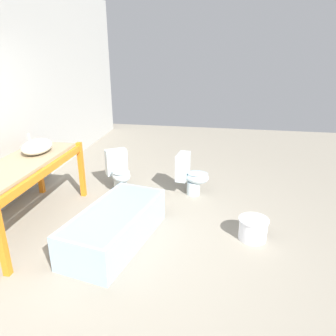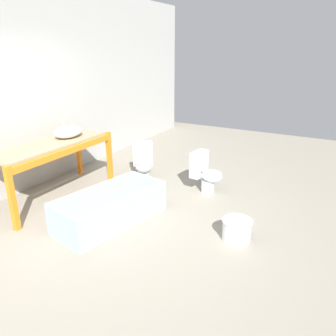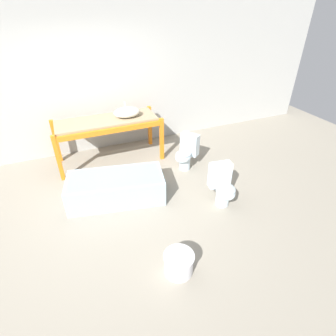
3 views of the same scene
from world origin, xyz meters
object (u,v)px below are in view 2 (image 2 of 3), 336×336
bathtub_main (110,204)px  bucket_white (237,229)px  toilet_near (206,172)px  toilet_far (143,162)px  sink_basin (68,132)px

bathtub_main → bucket_white: size_ratio=4.39×
bucket_white → bathtub_main: bearing=102.2°
toilet_near → bucket_white: bearing=-135.1°
toilet_near → toilet_far: size_ratio=1.00×
toilet_far → bathtub_main: bearing=-109.1°
toilet_near → bucket_white: (-1.14, -0.88, -0.18)m
bucket_white → toilet_near: bearing=37.9°
bucket_white → toilet_far: bearing=62.0°
bathtub_main → toilet_far: (1.43, 0.41, 0.08)m
sink_basin → bucket_white: sink_basin is taller
sink_basin → bathtub_main: sink_basin is taller
sink_basin → toilet_near: (0.92, -1.95, -0.63)m
sink_basin → bucket_white: (-0.22, -2.83, -0.81)m
bathtub_main → toilet_near: bearing=-14.7°
sink_basin → bathtub_main: bearing=-114.9°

